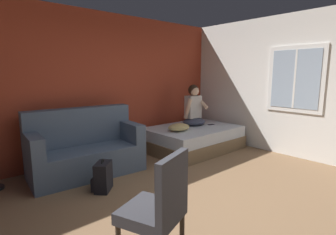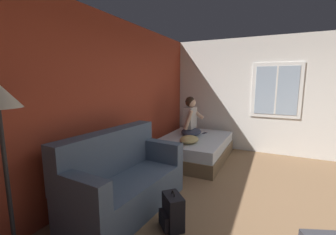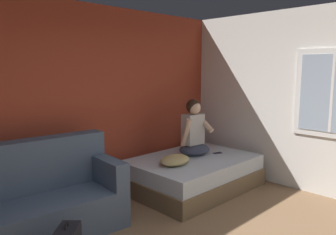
{
  "view_description": "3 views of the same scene",
  "coord_description": "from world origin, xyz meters",
  "px_view_note": "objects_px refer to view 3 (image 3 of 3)",
  "views": [
    {
      "loc": [
        -2.21,
        -1.74,
        1.6
      ],
      "look_at": [
        1.06,
        1.99,
        0.75
      ],
      "focal_mm": 28.0,
      "sensor_mm": 36.0,
      "label": 1
    },
    {
      "loc": [
        -2.83,
        0.41,
        1.69
      ],
      "look_at": [
        0.51,
        2.01,
        1.09
      ],
      "focal_mm": 24.0,
      "sensor_mm": 36.0,
      "label": 2
    },
    {
      "loc": [
        -1.92,
        -1.24,
        1.83
      ],
      "look_at": [
        1.07,
        1.83,
        1.18
      ],
      "focal_mm": 35.0,
      "sensor_mm": 36.0,
      "label": 3
    }
  ],
  "objects_px": {
    "couch": "(41,200)",
    "cell_phone": "(217,153)",
    "throw_pillow": "(175,160)",
    "person_seated": "(194,132)",
    "bed": "(193,173)"
  },
  "relations": [
    {
      "from": "couch",
      "to": "person_seated",
      "type": "xyz_separation_m",
      "value": [
        2.43,
        -0.08,
        0.44
      ]
    },
    {
      "from": "bed",
      "to": "person_seated",
      "type": "distance_m",
      "value": 0.64
    },
    {
      "from": "couch",
      "to": "throw_pillow",
      "type": "xyz_separation_m",
      "value": [
        1.8,
        -0.28,
        0.16
      ]
    },
    {
      "from": "couch",
      "to": "cell_phone",
      "type": "height_order",
      "value": "couch"
    },
    {
      "from": "bed",
      "to": "cell_phone",
      "type": "bearing_deg",
      "value": -10.94
    },
    {
      "from": "throw_pillow",
      "to": "cell_phone",
      "type": "xyz_separation_m",
      "value": [
        0.94,
        -0.03,
        -0.07
      ]
    },
    {
      "from": "person_seated",
      "to": "throw_pillow",
      "type": "distance_m",
      "value": 0.72
    },
    {
      "from": "cell_phone",
      "to": "throw_pillow",
      "type": "bearing_deg",
      "value": 107.78
    },
    {
      "from": "couch",
      "to": "throw_pillow",
      "type": "bearing_deg",
      "value": -8.87
    },
    {
      "from": "couch",
      "to": "cell_phone",
      "type": "distance_m",
      "value": 2.76
    },
    {
      "from": "bed",
      "to": "couch",
      "type": "bearing_deg",
      "value": 174.4
    },
    {
      "from": "throw_pillow",
      "to": "bed",
      "type": "bearing_deg",
      "value": 7.31
    },
    {
      "from": "couch",
      "to": "person_seated",
      "type": "distance_m",
      "value": 2.47
    },
    {
      "from": "couch",
      "to": "cell_phone",
      "type": "relative_size",
      "value": 12.21
    },
    {
      "from": "bed",
      "to": "couch",
      "type": "xyz_separation_m",
      "value": [
        -2.26,
        0.22,
        0.16
      ]
    }
  ]
}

